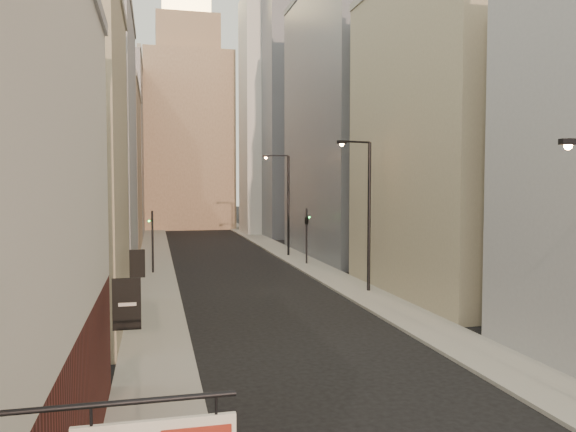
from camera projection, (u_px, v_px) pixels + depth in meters
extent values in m
cube|color=#9A968C|center=(155.00, 254.00, 56.30)|extent=(3.00, 140.00, 0.15)
cube|color=#9A968C|center=(281.00, 251.00, 59.30)|extent=(3.00, 140.00, 0.15)
cylinder|color=black|center=(113.00, 404.00, 5.43)|extent=(2.40, 0.06, 0.06)
cube|color=black|center=(127.00, 304.00, 16.09)|extent=(0.80, 0.08, 1.50)
cube|color=black|center=(137.00, 264.00, 25.82)|extent=(0.70, 0.08, 1.30)
cube|color=gray|center=(34.00, 164.00, 26.42)|extent=(8.00, 12.00, 16.00)
cube|color=#939399|center=(78.00, 145.00, 41.85)|extent=(8.00, 16.00, 20.00)
cube|color=#8D7054|center=(101.00, 171.00, 59.42)|extent=(8.00, 18.00, 17.00)
cube|color=gray|center=(114.00, 149.00, 78.65)|extent=(8.00, 20.00, 24.00)
cube|color=gray|center=(452.00, 138.00, 35.74)|extent=(8.00, 16.00, 20.00)
cube|color=gray|center=(347.00, 124.00, 55.00)|extent=(8.00, 20.00, 26.00)
cube|color=gray|center=(323.00, 63.00, 82.92)|extent=(20.00, 22.00, 50.00)
cube|color=#8D7054|center=(188.00, 143.00, 92.74)|extent=(14.00, 14.00, 28.00)
cube|color=#8D7054|center=(187.00, 38.00, 91.80)|extent=(10.00, 10.00, 6.00)
cylinder|color=#FFCC72|center=(187.00, 4.00, 91.50)|extent=(8.00, 8.00, 5.00)
cube|color=silver|center=(270.00, 116.00, 81.52)|extent=(8.00, 8.00, 34.00)
cube|color=black|center=(568.00, 142.00, 15.66)|extent=(0.51, 0.21, 0.17)
sphere|color=#FF923F|center=(568.00, 146.00, 15.67)|extent=(0.22, 0.22, 0.22)
cylinder|color=black|center=(369.00, 218.00, 36.29)|extent=(0.22, 0.22, 9.75)
cylinder|color=black|center=(356.00, 142.00, 35.49)|extent=(2.12, 0.72, 0.13)
cube|color=black|center=(342.00, 142.00, 34.97)|extent=(0.64, 0.39, 0.19)
sphere|color=#FF923F|center=(342.00, 144.00, 34.97)|extent=(0.26, 0.26, 0.26)
cylinder|color=black|center=(288.00, 206.00, 54.71)|extent=(0.22, 0.22, 9.87)
cylinder|color=black|center=(277.00, 156.00, 54.40)|extent=(2.18, 0.55, 0.13)
cube|color=black|center=(266.00, 156.00, 54.36)|extent=(0.64, 0.35, 0.20)
sphere|color=#FF923F|center=(266.00, 158.00, 54.36)|extent=(0.26, 0.26, 0.26)
cylinder|color=black|center=(153.00, 243.00, 43.96)|extent=(0.16, 0.16, 5.00)
imported|color=black|center=(152.00, 221.00, 43.87)|extent=(0.45, 0.45, 1.03)
sphere|color=#19E533|center=(149.00, 221.00, 43.81)|extent=(0.16, 0.16, 0.16)
cylinder|color=black|center=(307.00, 237.00, 49.05)|extent=(0.16, 0.16, 5.00)
imported|color=black|center=(307.00, 217.00, 48.95)|extent=(0.68, 0.68, 1.29)
sphere|color=#19E533|center=(309.00, 217.00, 49.01)|extent=(0.16, 0.16, 0.16)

